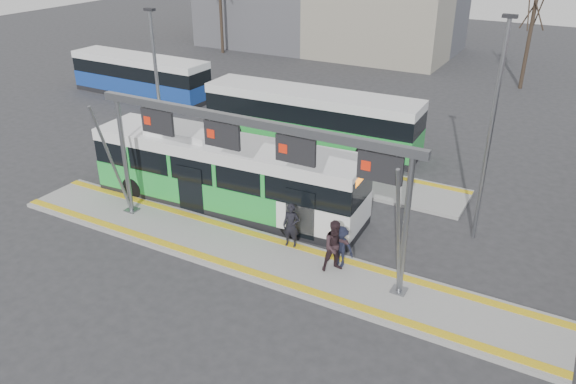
# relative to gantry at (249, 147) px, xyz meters

# --- Properties ---
(ground) EXTENTS (120.00, 120.00, 0.00)m
(ground) POSITION_rel_gantry_xyz_m (0.35, -0.25, -4.30)
(ground) COLOR #2D2D30
(ground) RESTS_ON ground
(platform_main) EXTENTS (22.00, 3.00, 0.15)m
(platform_main) POSITION_rel_gantry_xyz_m (0.35, -0.25, -4.22)
(platform_main) COLOR gray
(platform_main) RESTS_ON ground
(platform_second) EXTENTS (20.00, 3.00, 0.15)m
(platform_second) POSITION_rel_gantry_xyz_m (-3.65, 7.75, -4.22)
(platform_second) COLOR gray
(platform_second) RESTS_ON ground
(tactile_main) EXTENTS (22.00, 2.65, 0.02)m
(tactile_main) POSITION_rel_gantry_xyz_m (0.35, -0.25, -4.14)
(tactile_main) COLOR yellow
(tactile_main) RESTS_ON platform_main
(tactile_second) EXTENTS (20.00, 0.35, 0.02)m
(tactile_second) POSITION_rel_gantry_xyz_m (-3.65, 8.90, -4.14)
(tactile_second) COLOR yellow
(tactile_second) RESTS_ON platform_second
(gantry) EXTENTS (13.00, 1.68, 5.20)m
(gantry) POSITION_rel_gantry_xyz_m (0.00, 0.00, 0.00)
(gantry) COLOR slate
(gantry) RESTS_ON platform_main
(hero_bus) EXTENTS (12.41, 3.27, 3.38)m
(hero_bus) POSITION_rel_gantry_xyz_m (-2.95, 2.64, -2.75)
(hero_bus) COLOR black
(hero_bus) RESTS_ON ground
(bg_bus_green) EXTENTS (12.28, 3.00, 3.05)m
(bg_bus_green) POSITION_rel_gantry_xyz_m (-3.17, 11.20, -2.79)
(bg_bus_green) COLOR black
(bg_bus_green) RESTS_ON ground
(bg_bus_blue) EXTENTS (10.86, 2.59, 2.82)m
(bg_bus_blue) POSITION_rel_gantry_xyz_m (-18.15, 13.95, -2.91)
(bg_bus_blue) COLOR black
(bg_bus_blue) RESTS_ON ground
(passenger_a) EXTENTS (0.72, 0.54, 1.78)m
(passenger_a) POSITION_rel_gantry_xyz_m (1.25, 0.85, -3.26)
(passenger_a) COLOR black
(passenger_a) RESTS_ON platform_main
(passenger_b) EXTENTS (1.21, 1.19, 1.96)m
(passenger_b) POSITION_rel_gantry_xyz_m (3.40, 0.18, -3.17)
(passenger_b) COLOR #2B1D21
(passenger_b) RESTS_ON platform_main
(passenger_c) EXTENTS (1.06, 0.63, 1.60)m
(passenger_c) POSITION_rel_gantry_xyz_m (3.44, 0.50, -3.35)
(passenger_c) COLOR black
(passenger_c) RESTS_ON platform_main
(tree_mid) EXTENTS (1.40, 1.40, 7.64)m
(tree_mid) POSITION_rel_gantry_xyz_m (5.37, 29.11, 1.49)
(tree_mid) COLOR #382B21
(tree_mid) RESTS_ON ground
(lamp_west) EXTENTS (0.50, 0.25, 7.90)m
(lamp_west) POSITION_rel_gantry_xyz_m (-7.92, 4.39, -0.11)
(lamp_west) COLOR slate
(lamp_west) RESTS_ON ground
(lamp_east) EXTENTS (0.50, 0.25, 8.62)m
(lamp_east) POSITION_rel_gantry_xyz_m (7.20, 5.22, 0.25)
(lamp_east) COLOR slate
(lamp_east) RESTS_ON ground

